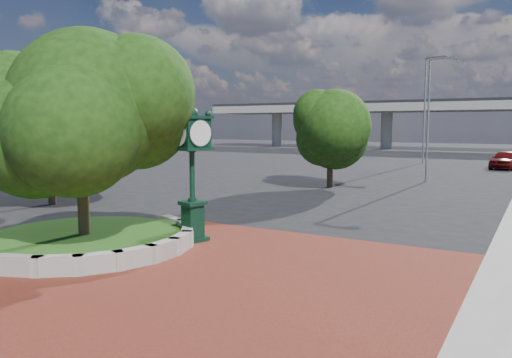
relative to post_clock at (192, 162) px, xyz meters
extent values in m
plane|color=black|center=(2.45, -2.21, -2.60)|extent=(200.00, 200.00, 0.00)
cube|color=maroon|center=(2.45, -3.21, -2.58)|extent=(12.00, 12.00, 0.04)
cube|color=#9E9B93|center=(-1.46, -5.21, -2.33)|extent=(1.29, 0.76, 0.54)
cube|color=#9E9B93|center=(-0.60, -4.75, -2.33)|extent=(1.20, 1.04, 0.54)
cube|color=#9E9B93|center=(0.07, -4.04, -2.33)|extent=(1.00, 1.22, 0.54)
cube|color=#9E9B93|center=(0.50, -3.17, -2.33)|extent=(0.71, 1.30, 0.54)
cube|color=#9E9B93|center=(0.65, -2.21, -2.33)|extent=(0.35, 1.25, 0.54)
cube|color=#9E9B93|center=(0.50, -1.24, -2.33)|extent=(0.71, 1.30, 0.54)
cube|color=#9E9B93|center=(0.07, -0.37, -2.33)|extent=(1.00, 1.22, 0.54)
cube|color=#9E9B93|center=(-0.60, 0.33, -2.33)|extent=(1.20, 1.04, 0.54)
cube|color=#9E9B93|center=(-1.46, 0.80, -2.33)|extent=(1.29, 0.76, 0.54)
cylinder|color=#1B4213|center=(-2.55, -2.21, -2.40)|extent=(6.10, 6.10, 0.40)
cube|color=#9E9B93|center=(2.45, 67.79, 3.90)|extent=(90.00, 12.00, 1.20)
cube|color=black|center=(2.45, 67.79, 4.70)|extent=(90.00, 12.00, 0.40)
cylinder|color=#9E9B93|center=(-32.55, 67.79, 0.40)|extent=(1.80, 1.80, 6.00)
cylinder|color=#9E9B93|center=(-12.55, 67.79, 0.40)|extent=(1.80, 1.80, 6.00)
cylinder|color=#38281C|center=(-2.55, -2.21, -1.51)|extent=(0.36, 0.36, 2.17)
sphere|color=black|center=(-2.55, -2.21, 1.13)|extent=(5.20, 5.20, 5.20)
cylinder|color=#38281C|center=(-10.55, 2.79, -1.37)|extent=(0.36, 0.36, 2.45)
sphere|color=black|center=(-10.55, 2.79, 1.53)|extent=(5.60, 5.60, 5.60)
cylinder|color=#38281C|center=(-1.55, 15.79, -1.63)|extent=(0.36, 0.36, 1.92)
sphere|color=black|center=(-1.55, 15.79, 0.65)|extent=(4.40, 4.40, 4.40)
cube|color=black|center=(0.00, 0.00, -2.52)|extent=(1.00, 1.00, 0.16)
cube|color=black|center=(0.00, 0.00, -1.90)|extent=(0.69, 0.69, 1.09)
cube|color=black|center=(0.00, 0.00, -1.32)|extent=(0.87, 0.87, 0.12)
cylinder|color=black|center=(0.00, 0.00, -0.42)|extent=(0.17, 0.17, 1.69)
cube|color=black|center=(0.00, 0.00, 0.94)|extent=(1.12, 1.12, 0.90)
cylinder|color=white|center=(-0.14, -0.45, 0.94)|extent=(0.78, 0.30, 0.80)
cylinder|color=white|center=(0.14, 0.45, 0.94)|extent=(0.78, 0.30, 0.80)
cylinder|color=white|center=(-0.45, 0.14, 0.94)|extent=(0.30, 0.78, 0.80)
cylinder|color=white|center=(0.45, -0.14, 0.94)|extent=(0.30, 0.78, 0.80)
sphere|color=black|center=(0.00, 0.00, 1.55)|extent=(0.44, 0.44, 0.44)
cone|color=black|center=(0.00, 0.00, 1.88)|extent=(0.18, 0.18, 0.50)
imported|color=#550D0C|center=(6.86, 35.46, -1.78)|extent=(2.59, 5.03, 1.64)
cylinder|color=slate|center=(2.97, 21.74, 1.45)|extent=(0.14, 0.14, 8.09)
cube|color=slate|center=(3.78, 21.69, 5.49)|extent=(1.62, 0.23, 0.11)
cube|color=slate|center=(4.49, 21.65, 5.40)|extent=(0.46, 0.25, 0.13)
cylinder|color=slate|center=(-0.77, 38.81, 2.56)|extent=(0.18, 0.18, 10.32)
cube|color=slate|center=(0.19, 38.44, 7.72)|extent=(1.99, 0.90, 0.14)
cube|color=slate|center=(1.05, 38.12, 7.60)|extent=(0.64, 0.47, 0.17)
camera|label=1|loc=(9.78, -12.76, 1.19)|focal=35.00mm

